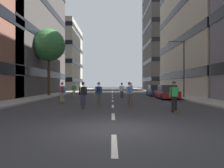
{
  "coord_description": "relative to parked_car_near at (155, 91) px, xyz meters",
  "views": [
    {
      "loc": [
        -0.06,
        -7.73,
        1.6
      ],
      "look_at": [
        0.0,
        27.16,
        1.65
      ],
      "focal_mm": 34.63,
      "sensor_mm": 36.0,
      "label": 1
    }
  ],
  "objects": [
    {
      "name": "ground_plane",
      "position": [
        -5.88,
        9.91,
        -0.7
      ],
      "size": [
        190.81,
        190.81,
        0.0
      ],
      "primitive_type": "plane",
      "color": "#333335"
    },
    {
      "name": "sidewalk_left",
      "position": [
        -14.39,
        13.88,
        -0.63
      ],
      "size": [
        2.85,
        87.45,
        0.14
      ],
      "primitive_type": "cube",
      "color": "#9E9991",
      "rests_on": "ground_plane"
    },
    {
      "name": "sidewalk_right",
      "position": [
        2.63,
        13.88,
        -0.63
      ],
      "size": [
        2.85,
        87.45,
        0.14
      ],
      "primitive_type": "cube",
      "color": "#9E9991",
      "rests_on": "ground_plane"
    },
    {
      "name": "lane_markings",
      "position": [
        -5.88,
        11.11,
        -0.7
      ],
      "size": [
        0.16,
        72.2,
        0.01
      ],
      "color": "silver",
      "rests_on": "ground_plane"
    },
    {
      "name": "building_left_mid",
      "position": [
        -22.88,
        4.02,
        12.63
      ],
      "size": [
        14.25,
        23.42,
        26.48
      ],
      "color": "#4C4744",
      "rests_on": "ground_plane"
    },
    {
      "name": "building_left_far",
      "position": [
        -22.88,
        33.1,
        8.68
      ],
      "size": [
        14.25,
        18.56,
        18.59
      ],
      "color": "#BCB29E",
      "rests_on": "ground_plane"
    },
    {
      "name": "building_right_mid",
      "position": [
        11.12,
        4.02,
        12.08
      ],
      "size": [
        14.25,
        22.3,
        25.38
      ],
      "color": "#B2A893",
      "rests_on": "ground_plane"
    },
    {
      "name": "building_right_far",
      "position": [
        11.12,
        33.1,
        16.89
      ],
      "size": [
        14.25,
        16.79,
        34.99
      ],
      "color": "#4C4744",
      "rests_on": "ground_plane"
    },
    {
      "name": "parked_car_near",
      "position": [
        0.0,
        0.0,
        0.0
      ],
      "size": [
        1.82,
        4.4,
        1.52
      ],
      "color": "navy",
      "rests_on": "ground_plane"
    },
    {
      "name": "parked_car_mid",
      "position": [
        0.0,
        -6.25,
        0.0
      ],
      "size": [
        1.82,
        4.4,
        1.52
      ],
      "color": "maroon",
      "rests_on": "ground_plane"
    },
    {
      "name": "street_tree_near",
      "position": [
        -14.39,
        -0.78,
        6.12
      ],
      "size": [
        4.31,
        4.31,
        8.87
      ],
      "color": "#4C3823",
      "rests_on": "sidewalk_left"
    },
    {
      "name": "streetlamp_right",
      "position": [
        1.97,
        -4.8,
        3.44
      ],
      "size": [
        2.13,
        0.3,
        6.5
      ],
      "color": "#3F3F44",
      "rests_on": "sidewalk_right"
    },
    {
      "name": "skater_0",
      "position": [
        -7.91,
        -14.96,
        0.29
      ],
      "size": [
        0.57,
        0.92,
        1.78
      ],
      "color": "brown",
      "rests_on": "ground_plane"
    },
    {
      "name": "skater_1",
      "position": [
        -10.74,
        -2.44,
        0.29
      ],
      "size": [
        0.54,
        0.91,
        1.78
      ],
      "color": "brown",
      "rests_on": "ground_plane"
    },
    {
      "name": "skater_2",
      "position": [
        -4.61,
        -13.09,
        0.32
      ],
      "size": [
        0.54,
        0.91,
        1.78
      ],
      "color": "brown",
      "rests_on": "ground_plane"
    },
    {
      "name": "skater_3",
      "position": [
        -10.24,
        -10.97,
        0.32
      ],
      "size": [
        0.57,
        0.92,
        1.78
      ],
      "color": "brown",
      "rests_on": "ground_plane"
    },
    {
      "name": "skater_4",
      "position": [
        -6.99,
        -12.58,
        0.32
      ],
      "size": [
        0.53,
        0.9,
        1.78
      ],
      "color": "brown",
      "rests_on": "ground_plane"
    },
    {
      "name": "skater_5",
      "position": [
        -2.97,
        3.73,
        0.32
      ],
      "size": [
        0.56,
        0.92,
        1.78
      ],
      "color": "brown",
      "rests_on": "ground_plane"
    },
    {
      "name": "skater_6",
      "position": [
        -2.36,
        -17.22,
        0.29
      ],
      "size": [
        0.55,
        0.92,
        1.78
      ],
      "color": "brown",
      "rests_on": "ground_plane"
    },
    {
      "name": "skater_7",
      "position": [
        -4.89,
        -6.49,
        0.29
      ],
      "size": [
        0.54,
        0.91,
        1.78
      ],
      "color": "brown",
      "rests_on": "ground_plane"
    }
  ]
}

